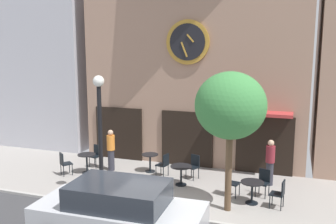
% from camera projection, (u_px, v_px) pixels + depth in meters
% --- Properties ---
extents(ground_plane, '(27.76, 10.25, 0.13)m').
position_uv_depth(ground_plane, '(153.00, 219.00, 10.85)').
color(ground_plane, gray).
extents(clock_building, '(9.41, 3.92, 10.28)m').
position_uv_depth(clock_building, '(196.00, 38.00, 16.05)').
color(clock_building, '#9E7A66').
rests_on(clock_building, ground_plane).
extents(neighbor_building_left, '(5.59, 3.69, 12.29)m').
position_uv_depth(neighbor_building_left, '(46.00, 23.00, 19.03)').
color(neighbor_building_left, '#B2B2BC').
rests_on(neighbor_building_left, ground_plane).
extents(street_lamp, '(0.36, 0.36, 4.04)m').
position_uv_depth(street_lamp, '(100.00, 137.00, 12.01)').
color(street_lamp, black).
rests_on(street_lamp, ground_plane).
extents(street_tree, '(2.10, 1.89, 4.23)m').
position_uv_depth(street_tree, '(230.00, 106.00, 10.85)').
color(street_tree, brown).
rests_on(street_tree, ground_plane).
extents(cafe_table_near_curb, '(0.70, 0.70, 0.77)m').
position_uv_depth(cafe_table_near_curb, '(87.00, 160.00, 14.68)').
color(cafe_table_near_curb, black).
rests_on(cafe_table_near_curb, ground_plane).
extents(cafe_table_center_left, '(0.66, 0.66, 0.72)m').
position_uv_depth(cafe_table_center_left, '(150.00, 160.00, 14.84)').
color(cafe_table_center_left, black).
rests_on(cafe_table_center_left, ground_plane).
extents(cafe_table_leftmost, '(0.77, 0.77, 0.72)m').
position_uv_depth(cafe_table_leftmost, '(181.00, 171.00, 13.38)').
color(cafe_table_leftmost, black).
rests_on(cafe_table_leftmost, ground_plane).
extents(cafe_table_rightmost, '(0.73, 0.73, 0.72)m').
position_uv_depth(cafe_table_rightmost, '(252.00, 188.00, 11.79)').
color(cafe_table_rightmost, black).
rests_on(cafe_table_rightmost, ground_plane).
extents(cafe_chair_mid_row, '(0.48, 0.48, 0.90)m').
position_uv_depth(cafe_chair_mid_row, '(231.00, 181.00, 12.41)').
color(cafe_chair_mid_row, black).
rests_on(cafe_chair_mid_row, ground_plane).
extents(cafe_chair_by_entrance, '(0.46, 0.46, 0.90)m').
position_uv_depth(cafe_chair_by_entrance, '(280.00, 192.00, 11.42)').
color(cafe_chair_by_entrance, black).
rests_on(cafe_chair_by_entrance, ground_plane).
extents(cafe_chair_near_lamp, '(0.48, 0.48, 0.90)m').
position_uv_depth(cafe_chair_near_lamp, '(164.00, 163.00, 14.27)').
color(cafe_chair_near_lamp, black).
rests_on(cafe_chair_near_lamp, ground_plane).
extents(cafe_chair_corner, '(0.56, 0.56, 0.90)m').
position_uv_depth(cafe_chair_corner, '(64.00, 162.00, 14.42)').
color(cafe_chair_corner, black).
rests_on(cafe_chair_corner, ground_plane).
extents(cafe_chair_under_awning, '(0.49, 0.49, 0.90)m').
position_uv_depth(cafe_chair_under_awning, '(263.00, 180.00, 12.42)').
color(cafe_chair_under_awning, black).
rests_on(cafe_chair_under_awning, ground_plane).
extents(cafe_chair_left_end, '(0.46, 0.46, 0.90)m').
position_uv_depth(cafe_chair_left_end, '(96.00, 154.00, 15.52)').
color(cafe_chair_left_end, black).
rests_on(cafe_chair_left_end, ground_plane).
extents(cafe_chair_near_tree, '(0.52, 0.52, 0.90)m').
position_uv_depth(cafe_chair_near_tree, '(194.00, 165.00, 14.09)').
color(cafe_chair_near_tree, black).
rests_on(cafe_chair_near_tree, ground_plane).
extents(pedestrian_orange, '(0.41, 0.41, 1.67)m').
position_uv_depth(pedestrian_orange, '(111.00, 150.00, 14.95)').
color(pedestrian_orange, '#2D2D38').
rests_on(pedestrian_orange, ground_plane).
extents(pedestrian_maroon, '(0.44, 0.44, 1.67)m').
position_uv_depth(pedestrian_maroon, '(270.00, 162.00, 13.33)').
color(pedestrian_maroon, '#2D2D38').
rests_on(pedestrian_maroon, ground_plane).
extents(parked_car_silver, '(4.35, 2.13, 1.55)m').
position_uv_depth(parked_car_silver, '(119.00, 213.00, 9.46)').
color(parked_car_silver, '#B7BABF').
rests_on(parked_car_silver, ground_plane).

